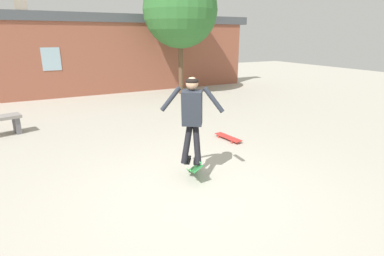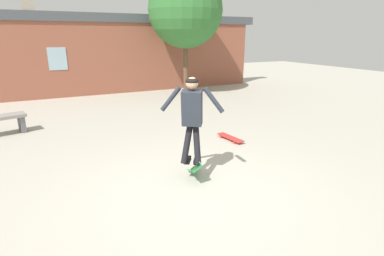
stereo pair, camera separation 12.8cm
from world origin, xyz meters
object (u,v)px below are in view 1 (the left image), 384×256
object	(u,v)px
tree_right	(180,10)
skater	(192,113)
skateboard_flipping	(195,168)
skateboard_resting	(228,137)

from	to	relation	value
tree_right	skater	xyz separation A→B (m)	(-3.41, -7.64, -2.28)
skater	skateboard_flipping	bearing A→B (deg)	-94.56
skater	skateboard_flipping	world-z (taller)	skater
tree_right	skater	size ratio (longest dim) A/B	3.29
skateboard_flipping	skateboard_resting	bearing A→B (deg)	-29.76
skateboard_resting	skater	bearing A→B (deg)	121.93
tree_right	skateboard_resting	world-z (taller)	tree_right
tree_right	skateboard_resting	size ratio (longest dim) A/B	6.02
skater	skateboard_resting	bearing A→B (deg)	-16.95
tree_right	skateboard_flipping	world-z (taller)	tree_right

